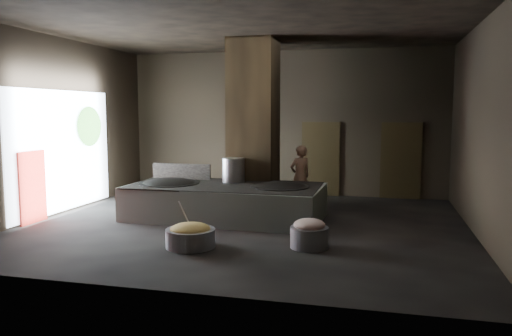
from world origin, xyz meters
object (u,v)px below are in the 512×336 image
(wok_left, at_px, (169,186))
(veg_basin, at_px, (190,238))
(cook, at_px, (300,176))
(stock_pot, at_px, (233,170))
(wok_right, at_px, (279,190))
(meat_basin, at_px, (309,237))
(hearth_platform, at_px, (225,202))

(wok_left, relative_size, veg_basin, 1.54)
(cook, bearing_deg, stock_pot, 4.51)
(wok_right, relative_size, veg_basin, 1.43)
(cook, bearing_deg, wok_right, 45.64)
(stock_pot, bearing_deg, veg_basin, -88.39)
(stock_pot, height_order, meat_basin, stock_pot)
(stock_pot, relative_size, meat_basin, 0.83)
(meat_basin, bearing_deg, wok_left, 151.40)
(stock_pot, height_order, veg_basin, stock_pot)
(wok_left, bearing_deg, veg_basin, -58.55)
(veg_basin, relative_size, meat_basin, 1.31)
(hearth_platform, bearing_deg, veg_basin, -85.34)
(wok_right, bearing_deg, hearth_platform, -177.88)
(wok_right, relative_size, cook, 0.82)
(hearth_platform, bearing_deg, wok_left, -176.39)
(meat_basin, bearing_deg, stock_pot, 130.93)
(stock_pot, xyz_separation_m, veg_basin, (0.09, -3.20, -0.95))
(wok_right, bearing_deg, wok_left, -177.95)
(hearth_platform, height_order, stock_pot, stock_pot)
(stock_pot, bearing_deg, wok_right, -21.04)
(veg_basin, bearing_deg, meat_basin, 12.86)
(cook, bearing_deg, hearth_platform, 13.01)
(stock_pot, relative_size, cook, 0.36)
(wok_right, distance_m, veg_basin, 3.01)
(wok_left, xyz_separation_m, wok_right, (2.80, 0.10, 0.00))
(cook, bearing_deg, meat_basin, 62.98)
(cook, relative_size, veg_basin, 1.75)
(hearth_platform, relative_size, wok_right, 3.41)
(veg_basin, bearing_deg, hearth_platform, 93.03)
(hearth_platform, distance_m, meat_basin, 3.21)
(hearth_platform, distance_m, stock_pot, 0.91)
(cook, distance_m, veg_basin, 4.85)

